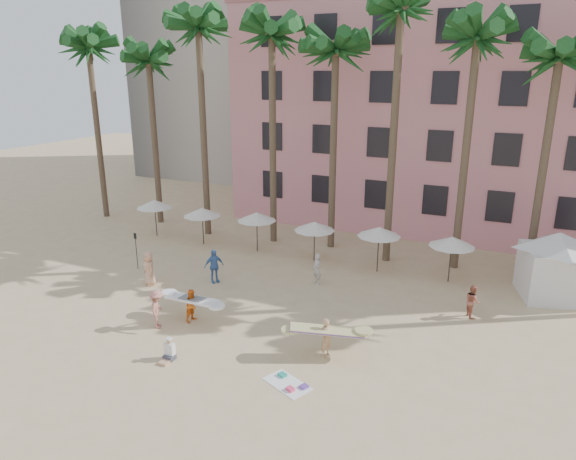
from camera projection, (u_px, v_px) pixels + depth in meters
The scene contains 11 objects.
ground at pixel (221, 366), 20.39m from camera, with size 120.00×120.00×0.00m, color #D1B789.
pink_hotel at pixel (484, 116), 37.81m from camera, with size 35.00×14.00×16.00m, color #D98489.
palm_row at pixel (358, 39), 29.35m from camera, with size 44.40×5.40×16.30m.
umbrella_row at pixel (285, 221), 31.74m from camera, with size 22.50×2.70×2.73m.
cabana at pixel (556, 259), 26.03m from camera, with size 5.51×5.51×3.50m.
beach_towel at pixel (289, 384), 19.20m from camera, with size 2.05×1.64×0.14m.
carrier_yellow at pixel (327, 335), 20.84m from camera, with size 3.04×1.86×1.68m.
carrier_white at pixel (192, 304), 23.85m from camera, with size 2.93×1.05×1.57m.
beachgoers at pixel (232, 284), 25.97m from camera, with size 17.40×8.70×1.92m.
paddle at pixel (136, 246), 29.96m from camera, with size 0.18×0.04×2.23m.
seated_man at pixel (169, 353), 20.73m from camera, with size 0.42×0.73×0.95m.
Camera 1 is at (9.86, -15.12, 11.25)m, focal length 32.00 mm.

